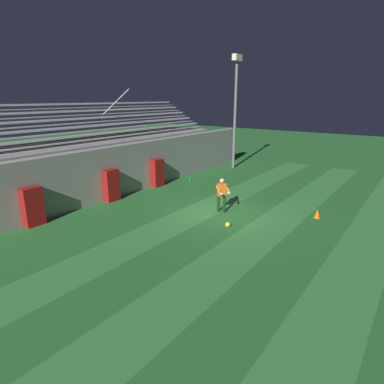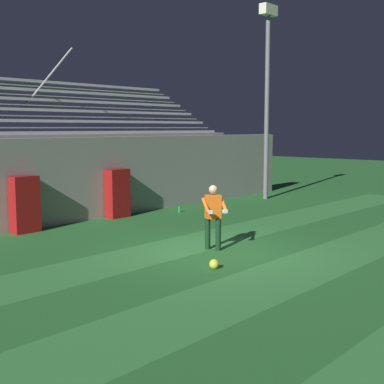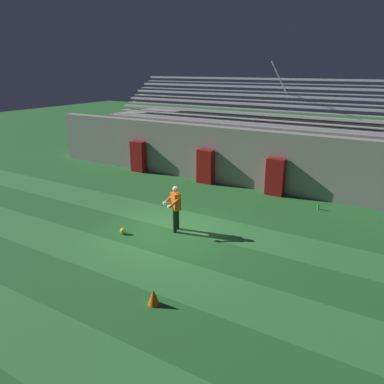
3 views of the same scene
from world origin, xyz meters
TOP-DOWN VIEW (x-y plane):
  - ground_plane at (0.00, 0.00)m, footprint 80.00×80.00m
  - turf_stripe_near at (0.00, -6.00)m, footprint 28.00×1.80m
  - turf_stripe_mid at (0.00, -2.40)m, footprint 28.00×1.80m
  - turf_stripe_far at (0.00, 1.20)m, footprint 28.00×1.80m
  - back_wall at (0.00, 6.50)m, footprint 24.00×0.60m
  - padding_pillar_gate_left at (-1.81, 5.95)m, footprint 0.82×0.44m
  - padding_pillar_gate_right at (1.81, 5.95)m, footprint 0.82×0.44m
  - padding_pillar_far_left at (-6.09, 5.95)m, footprint 0.82×0.44m
  - bleacher_stand at (0.00, 9.19)m, footprint 18.00×4.75m
  - floodlight_pole at (9.39, 4.84)m, footprint 0.90×0.36m
  - goalkeeper at (0.12, 0.28)m, footprint 0.74×0.71m
  - soccer_ball at (-1.31, -0.91)m, footprint 0.22×0.22m
  - traffic_cone at (2.08, -3.68)m, footprint 0.30×0.30m
  - water_bottle at (4.00, 5.05)m, footprint 0.07×0.07m

SIDE VIEW (x-z plane):
  - ground_plane at x=0.00m, z-range 0.00..0.00m
  - turf_stripe_near at x=0.00m, z-range 0.00..0.01m
  - turf_stripe_mid at x=0.00m, z-range 0.00..0.01m
  - turf_stripe_far at x=0.00m, z-range 0.00..0.01m
  - soccer_ball at x=-1.31m, z-range 0.00..0.22m
  - water_bottle at x=4.00m, z-range 0.00..0.24m
  - traffic_cone at x=2.08m, z-range 0.00..0.42m
  - padding_pillar_gate_left at x=-1.81m, z-range 0.00..1.70m
  - padding_pillar_gate_right at x=1.81m, z-range 0.00..1.70m
  - padding_pillar_far_left at x=-6.09m, z-range 0.00..1.70m
  - goalkeeper at x=0.12m, z-range 0.12..1.79m
  - back_wall at x=0.00m, z-range 0.00..2.80m
  - bleacher_stand at x=0.00m, z-range -1.40..4.42m
  - floodlight_pole at x=9.39m, z-range 1.07..9.38m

